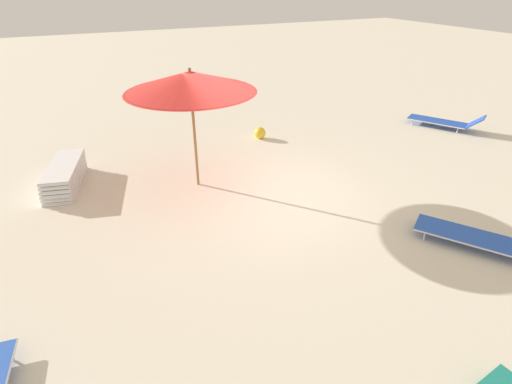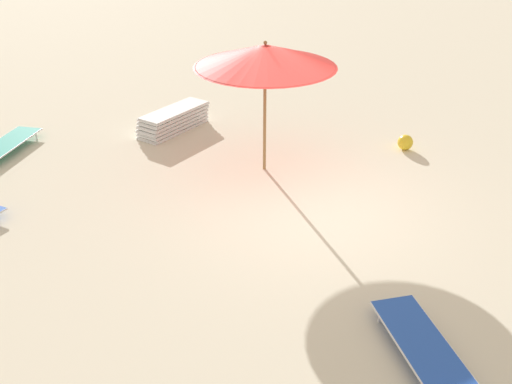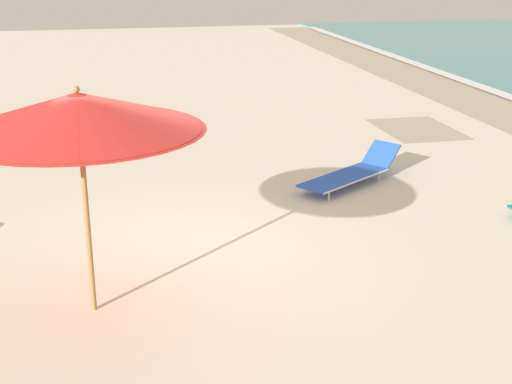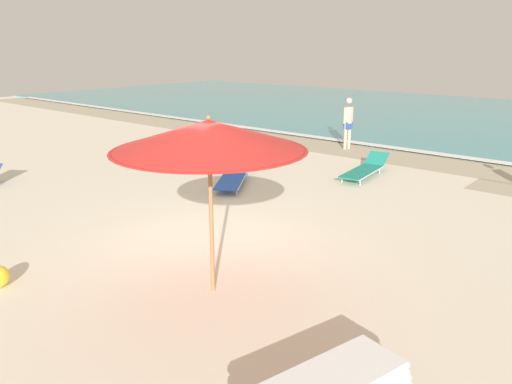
% 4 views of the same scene
% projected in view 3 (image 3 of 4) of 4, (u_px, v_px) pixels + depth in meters
% --- Properties ---
extents(ground_plane, '(60.00, 60.00, 0.16)m').
position_uv_depth(ground_plane, '(170.00, 268.00, 9.47)').
color(ground_plane, beige).
extents(beach_umbrella, '(2.70, 2.70, 2.60)m').
position_uv_depth(beach_umbrella, '(78.00, 112.00, 7.48)').
color(beach_umbrella, '#9E7547').
rests_on(beach_umbrella, ground_plane).
extents(sun_lounger_beside_umbrella, '(1.59, 2.16, 0.54)m').
position_uv_depth(sun_lounger_beside_umbrella, '(74.00, 129.00, 15.57)').
color(sun_lounger_beside_umbrella, blue).
rests_on(sun_lounger_beside_umbrella, ground_plane).
extents(sun_lounger_near_water_left, '(1.78, 2.24, 0.56)m').
position_uv_depth(sun_lounger_near_water_left, '(351.00, 173.00, 12.54)').
color(sun_lounger_near_water_left, blue).
rests_on(sun_lounger_near_water_left, ground_plane).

